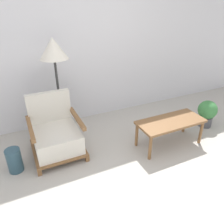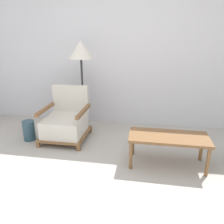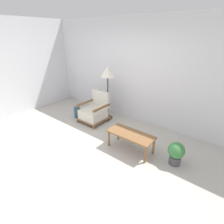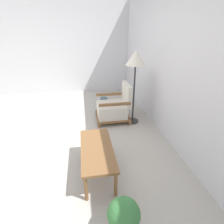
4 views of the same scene
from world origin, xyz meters
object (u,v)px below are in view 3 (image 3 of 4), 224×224
object	(u,v)px
armchair	(94,112)
coffee_table	(131,136)
vase	(77,112)
floor_lamp	(108,74)
potted_plant	(176,152)

from	to	relation	value
armchair	coffee_table	size ratio (longest dim) A/B	0.83
armchair	vase	distance (m)	0.60
floor_lamp	coffee_table	distance (m)	1.88
vase	potted_plant	world-z (taller)	potted_plant
coffee_table	vase	xyz separation A→B (m)	(-2.10, 0.36, -0.19)
armchair	potted_plant	world-z (taller)	armchair
armchair	vase	size ratio (longest dim) A/B	2.56
armchair	coffee_table	distance (m)	1.62
floor_lamp	vase	size ratio (longest dim) A/B	4.75
vase	potted_plant	bearing A→B (deg)	-3.75
armchair	potted_plant	bearing A→B (deg)	-8.12
armchair	floor_lamp	world-z (taller)	floor_lamp
coffee_table	potted_plant	world-z (taller)	potted_plant
floor_lamp	armchair	bearing A→B (deg)	-114.56
coffee_table	potted_plant	distance (m)	0.92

